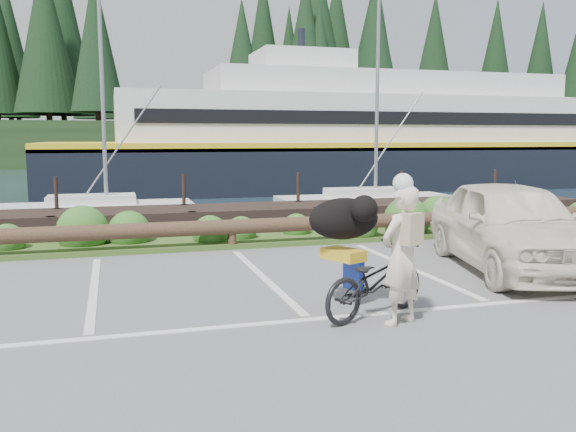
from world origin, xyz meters
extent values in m
plane|color=#5A5B5D|center=(0.00, 0.00, 0.00)|extent=(72.00, 72.00, 0.00)
plane|color=#182B3B|center=(0.00, 48.00, -1.20)|extent=(160.00, 160.00, 0.00)
cube|color=#3D5B21|center=(0.00, 5.30, 0.05)|extent=(34.00, 1.60, 0.10)
imported|color=black|center=(0.84, -0.48, 0.46)|extent=(1.83, 1.27, 0.91)
imported|color=silver|center=(1.00, -0.85, 0.84)|extent=(0.72, 0.62, 1.68)
ellipsoid|color=black|center=(0.61, 0.03, 1.18)|extent=(0.82, 1.06, 0.55)
imported|color=silver|center=(4.18, 1.40, 0.76)|extent=(2.82, 4.79, 1.53)
camera|label=1|loc=(-2.28, -7.33, 2.24)|focal=38.00mm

